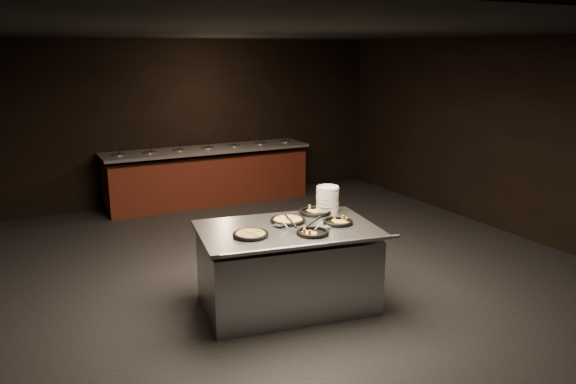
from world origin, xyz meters
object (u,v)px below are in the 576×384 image
pan_veggie_whole (251,234)px  pan_cheese_whole (288,220)px  plate_stack (328,199)px  serving_counter (287,269)px

pan_veggie_whole → pan_cheese_whole: size_ratio=0.95×
plate_stack → pan_cheese_whole: (-0.60, -0.17, -0.12)m
pan_veggie_whole → pan_cheese_whole: 0.62m
serving_counter → pan_veggie_whole: size_ratio=5.49×
serving_counter → pan_cheese_whole: bearing=69.7°
serving_counter → plate_stack: size_ratio=6.91×
plate_stack → pan_cheese_whole: bearing=-164.4°
plate_stack → pan_cheese_whole: plate_stack is taller
serving_counter → pan_cheese_whole: pan_cheese_whole is taller
plate_stack → pan_veggie_whole: bearing=-159.4°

